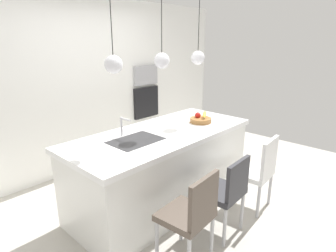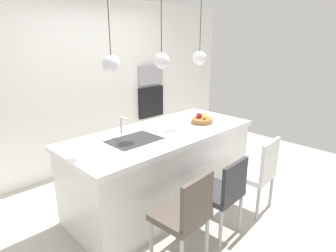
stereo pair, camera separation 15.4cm
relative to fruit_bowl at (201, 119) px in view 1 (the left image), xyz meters
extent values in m
plane|color=#BCB7AD|center=(-0.64, 0.09, -0.97)|extent=(6.60, 6.60, 0.00)
cube|color=white|center=(-0.64, 1.74, 0.33)|extent=(6.00, 0.10, 2.60)
cube|color=white|center=(-0.64, 0.09, -0.54)|extent=(2.32, 0.95, 0.87)
cube|color=white|center=(-0.64, 0.09, -0.07)|extent=(2.38, 1.01, 0.06)
cube|color=#2D2D30|center=(-1.05, 0.09, -0.04)|extent=(0.56, 0.40, 0.02)
cylinder|color=silver|center=(-1.05, 0.33, 0.07)|extent=(0.02, 0.02, 0.22)
cylinder|color=silver|center=(-1.05, 0.25, 0.17)|extent=(0.02, 0.16, 0.02)
cylinder|color=#9E6B38|center=(0.00, 0.00, -0.01)|extent=(0.28, 0.28, 0.06)
sphere|color=red|center=(0.00, 0.04, 0.05)|extent=(0.08, 0.08, 0.08)
ellipsoid|color=yellow|center=(0.03, -0.04, 0.07)|extent=(0.18, 0.14, 0.08)
cube|color=#9E9EA3|center=(0.56, 1.67, 0.40)|extent=(0.54, 0.08, 0.34)
cube|color=black|center=(0.56, 1.67, -0.10)|extent=(0.56, 0.08, 0.56)
cube|color=brown|center=(-1.22, -0.76, -0.50)|extent=(0.47, 0.45, 0.06)
cube|color=brown|center=(-1.20, -0.94, -0.27)|extent=(0.42, 0.07, 0.40)
cylinder|color=#B2B2B7|center=(-1.04, -0.56, -0.75)|extent=(0.04, 0.04, 0.44)
cylinder|color=#B2B2B7|center=(-1.42, -0.59, -0.75)|extent=(0.04, 0.04, 0.44)
cylinder|color=#B2B2B7|center=(-1.02, -0.92, -0.75)|extent=(0.04, 0.04, 0.44)
cube|color=#333338|center=(-0.65, -0.76, -0.50)|extent=(0.45, 0.43, 0.06)
cube|color=#333338|center=(-0.64, -0.94, -0.29)|extent=(0.41, 0.06, 0.37)
cylinder|color=#B2B2B7|center=(-0.47, -0.57, -0.75)|extent=(0.04, 0.04, 0.44)
cylinder|color=#B2B2B7|center=(-0.84, -0.59, -0.75)|extent=(0.04, 0.04, 0.44)
cylinder|color=#B2B2B7|center=(-0.45, -0.92, -0.75)|extent=(0.04, 0.04, 0.44)
cylinder|color=#B2B2B7|center=(-0.83, -0.94, -0.75)|extent=(0.04, 0.04, 0.44)
cube|color=white|center=(0.03, -0.76, -0.53)|extent=(0.46, 0.47, 0.06)
cube|color=white|center=(0.04, -0.96, -0.28)|extent=(0.41, 0.07, 0.44)
cylinder|color=#B2B2B7|center=(0.20, -0.55, -0.76)|extent=(0.04, 0.04, 0.41)
cylinder|color=#B2B2B7|center=(-0.17, -0.58, -0.76)|extent=(0.04, 0.04, 0.41)
cylinder|color=#B2B2B7|center=(0.23, -0.93, -0.76)|extent=(0.04, 0.04, 0.41)
cylinder|color=#B2B2B7|center=(-0.14, -0.96, -0.76)|extent=(0.04, 0.04, 0.41)
sphere|color=silver|center=(-1.29, 0.09, 0.79)|extent=(0.18, 0.18, 0.18)
cylinder|color=black|center=(-1.29, 0.09, 1.18)|extent=(0.01, 0.01, 0.60)
sphere|color=silver|center=(-0.64, 0.09, 0.79)|extent=(0.18, 0.18, 0.18)
cylinder|color=black|center=(-0.64, 0.09, 1.18)|extent=(0.01, 0.01, 0.60)
sphere|color=silver|center=(0.02, 0.09, 0.79)|extent=(0.18, 0.18, 0.18)
cylinder|color=black|center=(0.02, 0.09, 1.18)|extent=(0.01, 0.01, 0.60)
camera|label=1|loc=(-2.95, -2.15, 1.02)|focal=30.47mm
camera|label=2|loc=(-2.84, -2.26, 1.02)|focal=30.47mm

